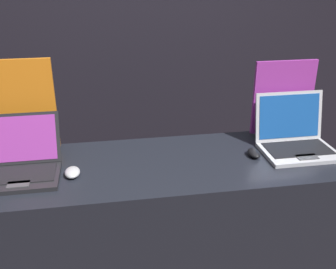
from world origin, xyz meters
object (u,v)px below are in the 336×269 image
(mouse_front, at_px, (72,172))
(laptop_back, at_px, (295,138))
(laptop_front, at_px, (22,162))
(promo_stand_back, at_px, (283,101))
(promo_stand_front, at_px, (25,110))
(mouse_back, at_px, (254,153))

(mouse_front, xyz_separation_m, laptop_back, (1.14, 0.10, 0.05))
(laptop_front, xyz_separation_m, promo_stand_back, (1.36, 0.22, 0.15))
(promo_stand_back, bearing_deg, mouse_front, -165.90)
(promo_stand_front, relative_size, mouse_back, 4.93)
(laptop_back, bearing_deg, mouse_back, -168.57)
(promo_stand_front, height_order, laptop_back, promo_stand_front)
(laptop_front, bearing_deg, laptop_back, 1.52)
(laptop_front, relative_size, promo_stand_back, 0.80)
(laptop_back, height_order, promo_stand_back, promo_stand_back)
(promo_stand_front, xyz_separation_m, mouse_back, (1.12, -0.24, -0.22))
(promo_stand_back, bearing_deg, laptop_back, -90.00)
(laptop_front, xyz_separation_m, laptop_back, (1.36, 0.04, 0.01))
(laptop_back, bearing_deg, laptop_front, -178.48)
(laptop_front, distance_m, mouse_back, 1.12)
(laptop_front, xyz_separation_m, mouse_back, (1.12, -0.01, -0.04))
(laptop_back, xyz_separation_m, mouse_back, (-0.24, -0.05, -0.05))
(mouse_front, height_order, promo_stand_back, promo_stand_back)
(mouse_front, xyz_separation_m, mouse_back, (0.90, 0.05, -0.00))
(mouse_back, relative_size, promo_stand_back, 0.23)
(laptop_front, bearing_deg, mouse_back, -0.64)
(promo_stand_back, bearing_deg, mouse_back, -135.68)
(promo_stand_front, distance_m, mouse_back, 1.17)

